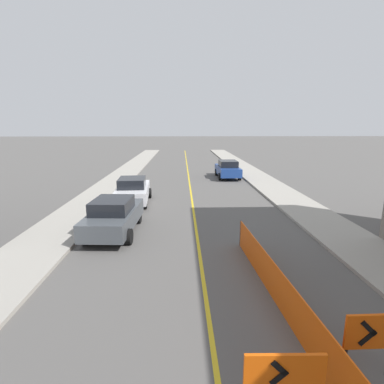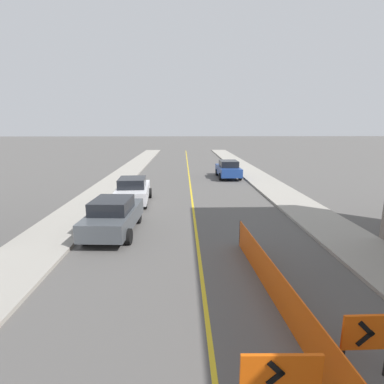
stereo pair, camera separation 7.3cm
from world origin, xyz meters
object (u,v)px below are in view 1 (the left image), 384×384
parked_car_curb_far (228,169)px  parked_car_curb_near (114,216)px  parked_car_curb_mid (133,190)px  arrow_barricade_secondary (370,334)px  arrow_barricade_primary (284,374)px

parked_car_curb_far → parked_car_curb_near: bearing=-117.8°
parked_car_curb_mid → parked_car_curb_far: (7.12, 8.86, 0.00)m
arrow_barricade_secondary → parked_car_curb_far: parked_car_curb_far is taller
parked_car_curb_near → arrow_barricade_primary: bearing=-59.6°
arrow_barricade_primary → parked_car_curb_near: 9.86m
arrow_barricade_primary → parked_car_curb_near: size_ratio=0.29×
arrow_barricade_primary → parked_car_curb_far: (2.60, 22.83, -0.10)m
arrow_barricade_secondary → parked_car_curb_mid: parked_car_curb_mid is taller
arrow_barricade_secondary → parked_car_curb_near: bearing=128.4°
parked_car_curb_near → arrow_barricade_secondary: bearing=-48.0°
parked_car_curb_mid → parked_car_curb_far: size_ratio=1.02×
arrow_barricade_primary → arrow_barricade_secondary: 2.06m
arrow_barricade_secondary → parked_car_curb_near: 10.18m
arrow_barricade_primary → arrow_barricade_secondary: (1.88, 0.84, -0.01)m
arrow_barricade_primary → parked_car_curb_far: size_ratio=0.29×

